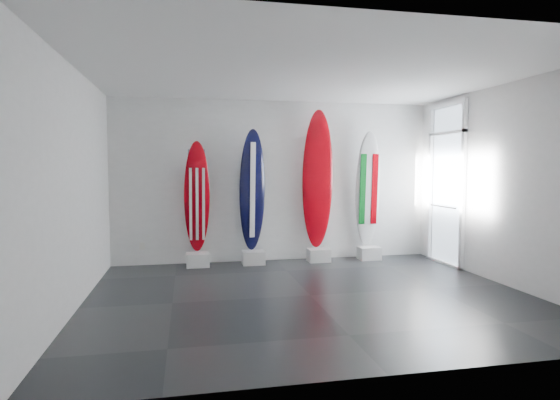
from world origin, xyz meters
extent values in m
plane|color=black|center=(0.00, 0.00, 0.00)|extent=(6.00, 6.00, 0.00)
plane|color=white|center=(0.00, 0.00, 3.00)|extent=(6.00, 6.00, 0.00)
plane|color=silver|center=(0.00, 2.50, 1.50)|extent=(6.00, 0.00, 6.00)
plane|color=silver|center=(0.00, -2.50, 1.50)|extent=(6.00, 0.00, 6.00)
plane|color=silver|center=(-3.00, 0.00, 1.50)|extent=(0.00, 5.00, 5.00)
plane|color=silver|center=(3.00, 0.00, 1.50)|extent=(0.00, 5.00, 5.00)
cube|color=silver|center=(-1.47, 2.18, 0.12)|extent=(0.40, 0.30, 0.24)
ellipsoid|color=#9B010A|center=(-1.47, 2.28, 1.23)|extent=(0.46, 0.33, 1.99)
cube|color=silver|center=(-0.48, 2.18, 0.12)|extent=(0.40, 0.30, 0.24)
ellipsoid|color=black|center=(-0.48, 2.28, 1.35)|extent=(0.53, 0.29, 2.22)
cube|color=silver|center=(0.76, 2.18, 0.12)|extent=(0.40, 0.30, 0.24)
ellipsoid|color=#9B010A|center=(0.76, 2.28, 1.53)|extent=(0.59, 0.23, 2.59)
cube|color=silver|center=(1.76, 2.18, 0.12)|extent=(0.40, 0.30, 0.24)
ellipsoid|color=silver|center=(1.76, 2.28, 1.34)|extent=(0.50, 0.22, 2.21)
cube|color=silver|center=(-2.45, 2.48, 0.35)|extent=(0.09, 0.02, 0.13)
camera|label=1|loc=(-1.64, -6.00, 1.75)|focal=29.45mm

